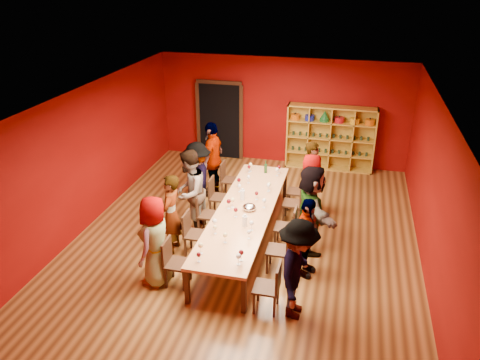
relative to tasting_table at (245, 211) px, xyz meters
name	(u,v)px	position (x,y,z in m)	size (l,w,h in m)	color
room_shell	(245,175)	(0.00, 0.00, 0.80)	(7.10, 9.10, 3.04)	#5B3618
tasting_table	(245,211)	(0.00, 0.00, 0.00)	(1.10, 4.50, 0.75)	tan
doorway	(220,120)	(-1.80, 4.43, 0.42)	(1.40, 0.17, 2.30)	black
shelving_unit	(330,135)	(1.40, 4.32, 0.28)	(2.40, 0.40, 1.80)	#B38928
chair_person_left_0	(173,260)	(-0.91, -1.71, -0.20)	(0.42, 0.42, 0.89)	black
person_left_0	(155,241)	(-1.23, -1.71, 0.15)	(0.82, 0.45, 1.69)	silver
chair_person_left_1	(192,231)	(-0.91, -0.70, -0.20)	(0.42, 0.42, 0.89)	black
person_left_1	(171,214)	(-1.33, -0.70, 0.12)	(0.60, 0.44, 1.65)	beige
chair_person_left_2	(205,212)	(-0.91, 0.12, -0.20)	(0.42, 0.42, 0.89)	black
person_left_2	(190,192)	(-1.23, 0.12, 0.22)	(0.90, 0.49, 1.84)	#151E3B
chair_person_left_3	(216,195)	(-0.91, 0.96, -0.20)	(0.42, 0.42, 0.89)	black
person_left_3	(198,178)	(-1.33, 0.96, 0.15)	(1.10, 0.45, 1.71)	#505156
chair_person_left_4	(227,177)	(-0.91, 1.92, -0.20)	(0.42, 0.42, 0.89)	black
person_left_4	(213,159)	(-1.27, 1.92, 0.24)	(1.11, 0.50, 1.89)	pink
chair_person_right_0	(271,285)	(0.91, -1.99, -0.20)	(0.42, 0.42, 0.89)	black
person_right_0	(298,270)	(1.32, -1.99, 0.17)	(1.13, 0.47, 1.75)	silver
chair_person_right_1	(282,248)	(0.91, -0.85, -0.20)	(0.42, 0.42, 0.89)	black
person_right_1	(306,238)	(1.33, -0.85, 0.08)	(0.91, 0.41, 1.55)	#151E3B
chair_person_right_2	(289,225)	(0.91, 0.00, -0.20)	(0.42, 0.42, 0.89)	black
person_right_2	(311,209)	(1.32, 0.00, 0.22)	(1.70, 0.49, 1.83)	#46454A
chair_person_right_3	(296,201)	(0.91, 1.07, -0.20)	(0.42, 0.42, 0.89)	black
person_right_3	(310,190)	(1.20, 1.07, 0.11)	(0.79, 0.43, 1.62)	#141737
chair_person_right_4	(300,189)	(0.91, 1.68, -0.20)	(0.42, 0.42, 0.89)	black
person_right_4	(312,177)	(1.18, 1.68, 0.15)	(0.62, 0.45, 1.69)	#5874B5
wine_glass_0	(215,222)	(-0.37, -0.92, 0.21)	(0.09, 0.09, 0.22)	white
wine_glass_1	(229,202)	(-0.33, -0.08, 0.21)	(0.09, 0.09, 0.21)	white
wine_glass_2	(268,186)	(0.31, 0.89, 0.19)	(0.08, 0.08, 0.20)	white
wine_glass_3	(199,255)	(-0.32, -2.00, 0.18)	(0.07, 0.07, 0.18)	white
wine_glass_4	(233,200)	(-0.26, -0.01, 0.21)	(0.09, 0.09, 0.22)	white
wine_glass_5	(251,165)	(-0.31, 1.86, 0.21)	(0.09, 0.09, 0.22)	white
wine_glass_6	(241,253)	(0.35, -1.80, 0.20)	(0.09, 0.09, 0.21)	white
wine_glass_7	(238,257)	(0.34, -1.92, 0.21)	(0.09, 0.09, 0.22)	white
wine_glass_8	(264,201)	(0.36, 0.14, 0.20)	(0.08, 0.08, 0.21)	white
wine_glass_9	(249,232)	(0.32, -1.09, 0.18)	(0.07, 0.07, 0.18)	white
wine_glass_10	(225,236)	(-0.05, -1.32, 0.20)	(0.08, 0.08, 0.20)	white
wine_glass_11	(269,184)	(0.32, 0.94, 0.20)	(0.08, 0.08, 0.21)	white
wine_glass_12	(277,170)	(0.35, 1.76, 0.20)	(0.08, 0.08, 0.21)	white
wine_glass_13	(215,228)	(-0.31, -1.08, 0.18)	(0.07, 0.07, 0.18)	white
wine_glass_14	(240,186)	(-0.30, 0.72, 0.19)	(0.08, 0.08, 0.19)	white
wine_glass_15	(251,223)	(0.31, -0.80, 0.20)	(0.08, 0.08, 0.21)	white
wine_glass_16	(201,246)	(-0.37, -1.76, 0.21)	(0.09, 0.09, 0.22)	white
wine_glass_17	(249,167)	(-0.33, 1.79, 0.19)	(0.08, 0.08, 0.19)	white
wine_glass_18	(249,177)	(-0.21, 1.21, 0.19)	(0.08, 0.08, 0.19)	white
wine_glass_19	(239,180)	(-0.38, 0.98, 0.20)	(0.08, 0.08, 0.21)	white
wine_glass_20	(257,194)	(0.14, 0.45, 0.19)	(0.08, 0.08, 0.19)	white
wine_glass_21	(236,210)	(-0.10, -0.37, 0.20)	(0.08, 0.08, 0.20)	white
wine_glass_22	(279,168)	(0.37, 1.91, 0.20)	(0.08, 0.08, 0.21)	white
spittoon_bowl	(249,207)	(0.09, -0.04, 0.12)	(0.28, 0.28, 0.15)	#BABCC1
carafe_a	(242,195)	(-0.15, 0.39, 0.16)	(0.10, 0.10, 0.25)	white
carafe_b	(245,221)	(0.15, -0.67, 0.16)	(0.11, 0.11, 0.25)	white
wine_bottle	(266,168)	(0.05, 1.88, 0.17)	(0.08, 0.08, 0.30)	#163D1B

